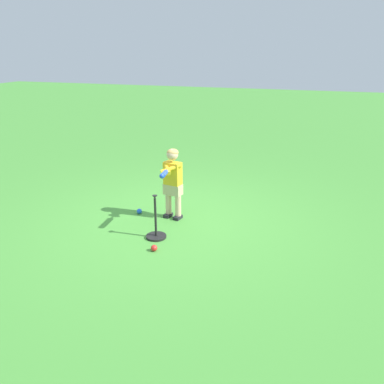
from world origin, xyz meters
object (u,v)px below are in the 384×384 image
play_ball_midfield (154,248)px  batting_tee (156,231)px  child_batter (172,178)px  play_ball_by_bucket (139,211)px

play_ball_midfield → batting_tee: bearing=-161.2°
play_ball_midfield → child_batter: bearing=-172.7°
child_batter → play_ball_midfield: 1.21m
play_ball_by_bucket → play_ball_midfield: bearing=33.8°
child_batter → play_ball_by_bucket: size_ratio=13.25×
play_ball_by_bucket → batting_tee: bearing=40.1°
play_ball_midfield → batting_tee: batting_tee is taller
child_batter → play_ball_by_bucket: 0.83m
child_batter → batting_tee: (0.68, 0.01, -0.55)m
child_batter → play_ball_by_bucket: child_batter is taller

